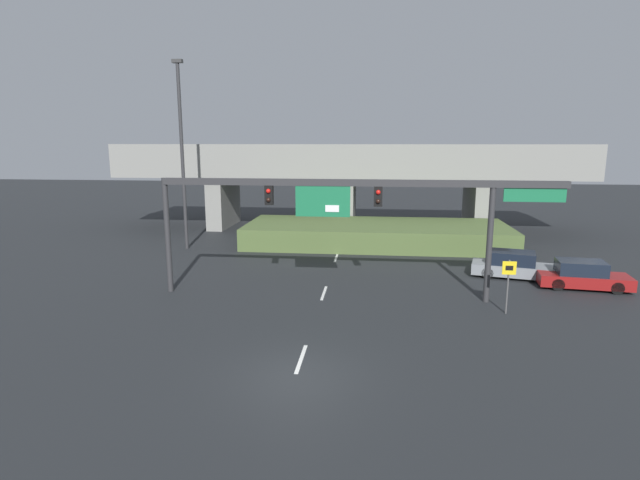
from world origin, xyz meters
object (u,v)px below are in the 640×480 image
at_px(speed_limit_sign, 508,279).
at_px(parked_sedan_mid_right, 583,276).
at_px(parked_sedan_near_right, 514,266).
at_px(highway_light_pole_near, 182,152).
at_px(signal_gantry, 349,201).

relative_size(speed_limit_sign, parked_sedan_mid_right, 0.53).
height_order(speed_limit_sign, parked_sedan_mid_right, speed_limit_sign).
bearing_deg(speed_limit_sign, parked_sedan_near_right, 72.88).
height_order(highway_light_pole_near, parked_sedan_near_right, highway_light_pole_near).
bearing_deg(signal_gantry, highway_light_pole_near, 140.12).
bearing_deg(signal_gantry, speed_limit_sign, -12.81).
distance_m(signal_gantry, parked_sedan_near_right, 11.11).
bearing_deg(parked_sedan_mid_right, highway_light_pole_near, 170.30).
height_order(signal_gantry, parked_sedan_mid_right, signal_gantry).
distance_m(speed_limit_sign, parked_sedan_mid_right, 6.81).
height_order(speed_limit_sign, parked_sedan_near_right, speed_limit_sign).
distance_m(parked_sedan_near_right, parked_sedan_mid_right, 3.52).
bearing_deg(highway_light_pole_near, parked_sedan_near_right, -14.34).
distance_m(signal_gantry, parked_sedan_mid_right, 13.18).
bearing_deg(speed_limit_sign, parked_sedan_mid_right, 42.48).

